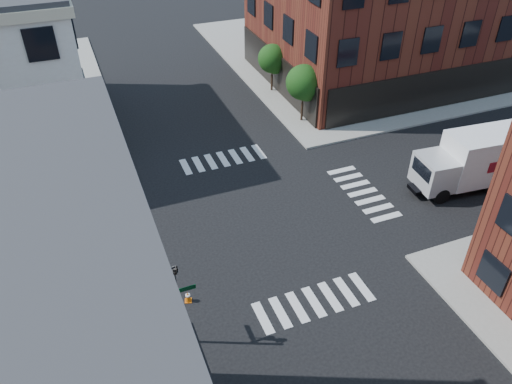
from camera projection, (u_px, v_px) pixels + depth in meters
name	position (u px, v px, depth m)	size (l,w,h in m)	color
ground	(261.00, 218.00, 29.62)	(120.00, 120.00, 0.00)	black
sidewalk_ne	(373.00, 51.00, 51.57)	(30.00, 30.00, 0.15)	gray
building_ne	(408.00, 6.00, 44.17)	(25.00, 16.00, 12.00)	#471711
tree_near	(304.00, 84.00, 37.49)	(2.69, 2.69, 4.49)	black
tree_far	(273.00, 60.00, 42.17)	(2.43, 2.43, 4.07)	black
signal_pole	(172.00, 296.00, 20.93)	(1.29, 1.24, 4.60)	black
box_truck	(480.00, 159.00, 31.28)	(8.36, 3.13, 3.71)	white
traffic_cone	(188.00, 297.00, 24.24)	(0.42, 0.42, 0.62)	orange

